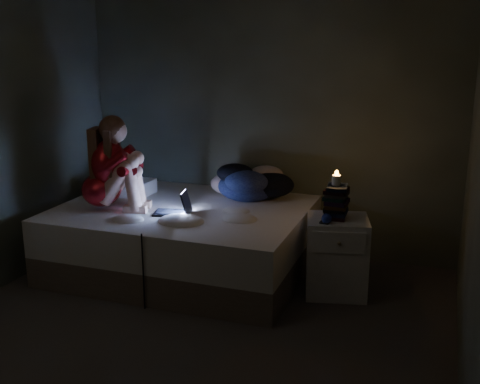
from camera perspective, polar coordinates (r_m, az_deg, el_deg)
The scene contains 12 objects.
floor at distance 4.25m, azimuth -5.31°, elevation -13.89°, with size 3.60×3.80×0.02m, color #3A3531.
wall_back at distance 5.56m, azimuth 2.67°, elevation 7.31°, with size 3.60×0.02×2.60m, color #303529.
bed at distance 5.24m, azimuth -5.53°, elevation -4.57°, with size 2.13×1.60×0.59m, color silver, non-canonical shape.
pillow at distance 5.66m, azimuth -10.88°, elevation 0.50°, with size 0.46×0.33×0.13m, color silver.
woman at distance 5.13m, azimuth -13.50°, elevation 2.81°, with size 0.51×0.33×0.82m, color #74000C, non-canonical shape.
laptop at distance 4.93m, azimuth -6.70°, elevation -0.98°, with size 0.30×0.21×0.21m, color black, non-canonical shape.
clothes_pile at distance 5.36m, azimuth 0.66°, elevation 1.11°, with size 0.57×0.46×0.34m, color #0D0D3E, non-canonical shape.
nightstand at distance 4.81m, azimuth 9.38°, elevation -6.17°, with size 0.48×0.43×0.64m, color silver.
book_stack at distance 4.67m, azimuth 9.29°, elevation -0.75°, with size 0.19×0.25×0.30m, color black, non-canonical shape.
candle at distance 4.63m, azimuth 9.39°, elevation 1.51°, with size 0.07×0.07×0.08m, color beige.
phone at distance 4.63m, azimuth 8.12°, elevation -2.71°, with size 0.07×0.14×0.01m, color black.
blue_orb at distance 4.58m, azimuth 8.02°, elevation -2.47°, with size 0.08×0.08×0.08m, color navy.
Camera 1 is at (1.60, -3.37, 2.03)m, focal length 43.80 mm.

